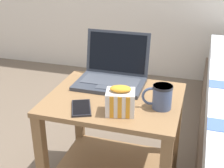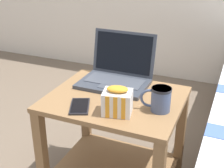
% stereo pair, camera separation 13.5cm
% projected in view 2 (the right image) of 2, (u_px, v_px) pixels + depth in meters
% --- Properties ---
extents(bedside_table, '(0.60, 0.49, 0.54)m').
position_uv_depth(bedside_table, '(115.00, 133.00, 1.49)').
color(bedside_table, olive).
rests_on(bedside_table, ground_plane).
extents(laptop, '(0.33, 0.27, 0.24)m').
position_uv_depth(laptop, '(117.00, 73.00, 1.54)').
color(laptop, '#333842').
rests_on(laptop, bedside_table).
extents(mug_front_left, '(0.13, 0.08, 0.10)m').
position_uv_depth(mug_front_left, '(160.00, 98.00, 1.28)').
color(mug_front_left, '#3F4C6B').
rests_on(mug_front_left, bedside_table).
extents(snack_bag, '(0.13, 0.11, 0.12)m').
position_uv_depth(snack_bag, '(117.00, 101.00, 1.25)').
color(snack_bag, silver).
rests_on(snack_bag, bedside_table).
extents(cell_phone, '(0.13, 0.16, 0.01)m').
position_uv_depth(cell_phone, '(80.00, 106.00, 1.32)').
color(cell_phone, black).
rests_on(cell_phone, bedside_table).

